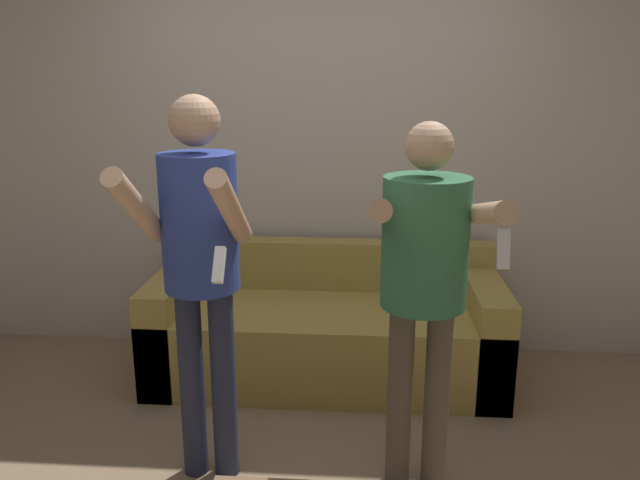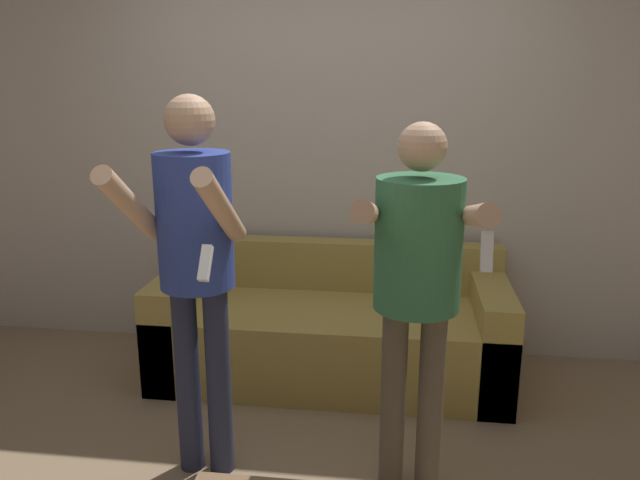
{
  "view_description": "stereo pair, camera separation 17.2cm",
  "coord_description": "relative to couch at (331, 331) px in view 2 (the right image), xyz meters",
  "views": [
    {
      "loc": [
        0.29,
        -2.33,
        1.77
      ],
      "look_at": [
        0.08,
        0.64,
        0.99
      ],
      "focal_mm": 35.0,
      "sensor_mm": 36.0,
      "label": 1
    },
    {
      "loc": [
        0.46,
        -2.31,
        1.77
      ],
      "look_at": [
        0.08,
        0.64,
        0.99
      ],
      "focal_mm": 35.0,
      "sensor_mm": 36.0,
      "label": 2
    }
  ],
  "objects": [
    {
      "name": "couch",
      "position": [
        0.0,
        0.0,
        0.0
      ],
      "size": [
        2.06,
        0.84,
        0.76
      ],
      "color": "#AD9347",
      "rests_on": "ground_plane"
    },
    {
      "name": "person_standing_left",
      "position": [
        -0.47,
        -1.04,
        0.79
      ],
      "size": [
        0.44,
        0.64,
        1.7
      ],
      "color": "#282D47",
      "rests_on": "ground_plane"
    },
    {
      "name": "person_standing_right",
      "position": [
        0.47,
        -1.04,
        0.74
      ],
      "size": [
        0.48,
        0.72,
        1.6
      ],
      "color": "brown",
      "rests_on": "ground_plane"
    },
    {
      "name": "wall_back",
      "position": [
        -0.08,
        0.46,
        1.07
      ],
      "size": [
        6.4,
        0.06,
        2.7
      ],
      "color": "beige",
      "rests_on": "ground_plane"
    }
  ]
}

